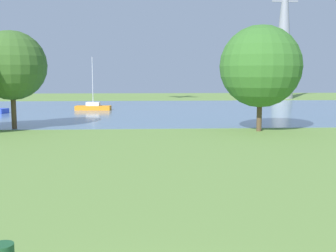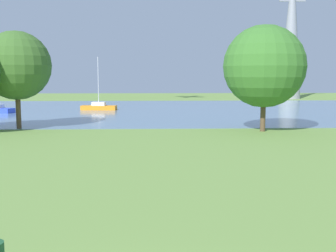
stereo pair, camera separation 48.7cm
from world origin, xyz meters
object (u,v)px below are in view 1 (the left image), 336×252
(tree_east_far, at_px, (261,66))
(electricity_pylon, at_px, (284,29))
(tree_west_near, at_px, (12,66))
(sailboat_orange, at_px, (93,107))

(tree_east_far, height_order, electricity_pylon, electricity_pylon)
(tree_west_near, relative_size, tree_east_far, 0.96)
(tree_west_near, xyz_separation_m, tree_east_far, (21.53, -2.55, -0.10))
(sailboat_orange, distance_m, electricity_pylon, 45.62)
(tree_west_near, height_order, tree_east_far, tree_east_far)
(electricity_pylon, bearing_deg, tree_west_near, -131.08)
(tree_east_far, relative_size, electricity_pylon, 0.32)
(electricity_pylon, bearing_deg, tree_east_far, -110.69)
(sailboat_orange, height_order, electricity_pylon, electricity_pylon)
(tree_west_near, bearing_deg, tree_east_far, -6.75)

